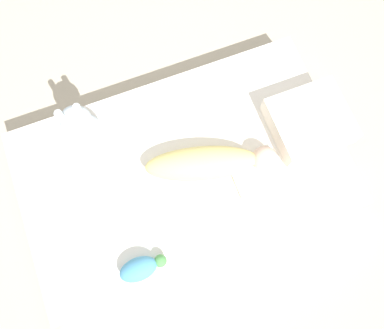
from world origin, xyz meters
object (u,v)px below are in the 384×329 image
bunny_plush (81,128)px  turtle_plush (141,268)px  pillow (309,121)px  swaddled_baby (210,163)px

bunny_plush → turtle_plush: 0.68m
pillow → swaddled_baby: bearing=-177.2°
swaddled_baby → bunny_plush: bunny_plush is taller
swaddled_baby → bunny_plush: (-0.49, 0.34, 0.07)m
turtle_plush → bunny_plush: bearing=93.7°
bunny_plush → turtle_plush: bunny_plush is taller
bunny_plush → turtle_plush: bearing=-86.3°
pillow → turtle_plush: 1.03m
pillow → turtle_plush: bearing=-159.8°
bunny_plush → turtle_plush: size_ratio=1.59×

